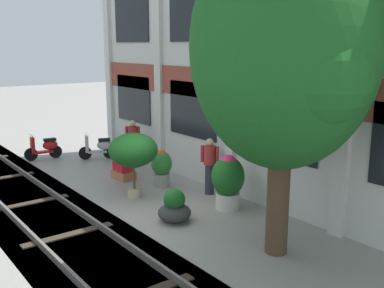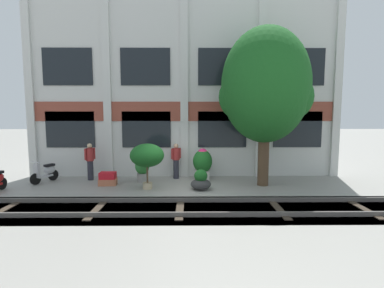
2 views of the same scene
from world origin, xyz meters
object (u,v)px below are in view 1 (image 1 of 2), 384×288
Objects in this scene: scooter_second_parked at (45,148)px; resident_watching_tracks at (133,142)px; potted_plant_square_trough at (124,171)px; scooter_near_curb at (99,147)px; potted_plant_stone_basin at (162,166)px; potted_plant_terracotta_small at (133,151)px; resident_by_doorway at (210,164)px; broadleaf_tree at (284,52)px; potted_plant_wide_bowl at (174,208)px; potted_plant_ribbed_drum at (228,179)px.

resident_watching_tracks is (3.02, 2.06, 0.46)m from scooter_second_parked.
potted_plant_square_trough is at bearing -0.35° from resident_watching_tracks.
scooter_near_curb is 2.03m from scooter_second_parked.
potted_plant_terracotta_small is (0.39, -1.19, 0.71)m from potted_plant_stone_basin.
resident_by_doorway is (2.84, 1.22, 0.62)m from potted_plant_square_trough.
broadleaf_tree is 7.99× the size of potted_plant_wide_bowl.
potted_plant_stone_basin is 4.25m from scooter_near_curb.
potted_plant_terracotta_small reaches higher than potted_plant_square_trough.
broadleaf_tree is 7.58m from potted_plant_square_trough.
potted_plant_square_trough is at bearing 160.06° from potted_plant_terracotta_small.
potted_plant_ribbed_drum is at bearing 84.99° from potted_plant_wide_bowl.
potted_plant_stone_basin is 2.87m from potted_plant_wide_bowl.
broadleaf_tree reaches higher than resident_by_doorway.
potted_plant_stone_basin is at bearing 21.69° from potted_plant_square_trough.
potted_plant_square_trough is 0.46× the size of resident_watching_tracks.
broadleaf_tree is at bearing 34.68° from resident_watching_tracks.
potted_plant_wide_bowl is at bearing 98.22° from scooter_second_parked.
broadleaf_tree is at bearing -19.96° from potted_plant_ribbed_drum.
scooter_near_curb is (-2.87, 0.55, 0.18)m from potted_plant_square_trough.
scooter_second_parked is at bearing -10.27° from scooter_near_curb.
resident_by_doorway is (6.90, 2.30, 0.44)m from scooter_second_parked.
potted_plant_square_trough is 0.94× the size of potted_plant_wide_bowl.
potted_plant_ribbed_drum is at bearing 118.19° from scooter_near_curb.
potted_plant_ribbed_drum is (2.28, 1.47, -0.53)m from potted_plant_terracotta_small.
potted_plant_stone_basin is 1.63m from resident_by_doorway.
potted_plant_stone_basin reaches higher than potted_plant_square_trough.
potted_plant_square_trough is at bearing -158.31° from potted_plant_stone_basin.
potted_plant_wide_bowl reaches higher than potted_plant_square_trough.
broadleaf_tree reaches higher than potted_plant_stone_basin.
broadleaf_tree is 3.99× the size of resident_by_doorway.
potted_plant_wide_bowl is at bearing -3.49° from potted_plant_terracotta_small.
potted_plant_square_trough is 3.15m from resident_by_doorway.
scooter_second_parked is 0.83× the size of resident_watching_tracks.
potted_plant_terracotta_small reaches higher than potted_plant_ribbed_drum.
potted_plant_stone_basin is at bearing 173.07° from broadleaf_tree.
potted_plant_square_trough is 0.47× the size of resident_by_doorway.
resident_by_doorway is (1.07, 1.86, -0.46)m from potted_plant_terracotta_small.
potted_plant_wide_bowl is at bearing 23.17° from resident_watching_tracks.
resident_by_doorway is at bearing 114.42° from scooter_second_parked.
potted_plant_terracotta_small is 1.26× the size of potted_plant_ribbed_drum.
potted_plant_square_trough is 0.55× the size of scooter_second_parked.
broadleaf_tree is 5.82× the size of potted_plant_stone_basin.
scooter_second_parked is at bearing -177.74° from potted_plant_wide_bowl.
potted_plant_stone_basin is 0.69× the size of resident_by_doorway.
scooter_near_curb is 0.77× the size of resident_watching_tracks.
broadleaf_tree is 4.50× the size of potted_plant_ribbed_drum.
potted_plant_ribbed_drum is 5.10m from resident_watching_tracks.
resident_watching_tracks is at bearing 137.08° from potted_plant_square_trough.
potted_plant_ribbed_drum is 8.34m from scooter_second_parked.
broadleaf_tree is at bearing 6.66° from potted_plant_terracotta_small.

